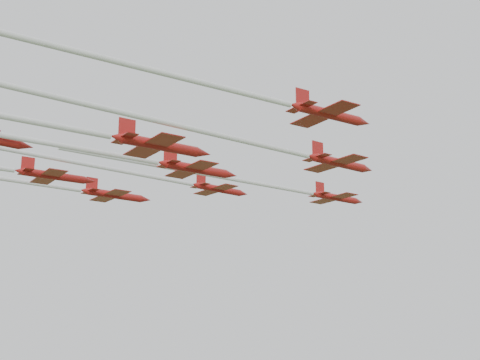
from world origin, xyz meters
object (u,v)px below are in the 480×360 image
Objects in this scene: jet_row2_right at (256,144)px; jet_row4_right at (1,115)px; jet_row3_left at (47,185)px; jet_lead at (278,187)px; jet_row3_right at (263,98)px; jet_row2_left at (153,177)px; jet_row3_mid at (85,149)px.

jet_row2_right is 28.43m from jet_row4_right.
jet_row4_right is (27.42, -24.09, -1.98)m from jet_row3_left.
jet_row2_right is (10.10, -17.81, 0.25)m from jet_lead.
jet_row2_right is 38.88m from jet_row3_left.
jet_row3_right is at bearing 59.10° from jet_row4_right.
jet_row4_right is at bearing -56.89° from jet_row2_left.
jet_lead is at bearing 49.58° from jet_row2_left.
jet_row3_mid is at bearing -10.84° from jet_row3_left.
jet_row2_left reaches higher than jet_row3_left.
jet_row3_mid is 0.90× the size of jet_row4_right.
jet_row2_left is at bearing 128.28° from jet_row4_right.
jet_row4_right is at bearing -77.40° from jet_lead.
jet_row3_mid is 14.10m from jet_row4_right.
jet_row3_mid reaches higher than jet_row4_right.
jet_row3_right is (17.65, -26.24, 1.54)m from jet_lead.
jet_lead is 1.18× the size of jet_row3_right.
jet_row2_right is 11.38m from jet_row3_right.
jet_row3_left is at bearing 154.92° from jet_row4_right.
jet_row2_right is 20.17m from jet_row3_mid.
jet_row4_right is at bearing -56.32° from jet_row3_mid.
jet_row2_left is at bearing 172.15° from jet_row3_right.
jet_row3_left is 46.82m from jet_row3_right.
jet_row3_right reaches higher than jet_row4_right.
jet_row2_left is 0.79× the size of jet_row4_right.
jet_row2_left reaches higher than jet_row3_right.
jet_lead reaches higher than jet_row3_mid.
jet_row3_left reaches higher than jet_row4_right.
jet_row3_mid is (8.78, -18.94, -2.02)m from jet_row2_left.
jet_row2_right is 1.33× the size of jet_row3_right.
jet_lead is at bearing 48.48° from jet_row3_left.
jet_lead reaches higher than jet_row4_right.
jet_row2_right is at bearing 54.47° from jet_row3_mid.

